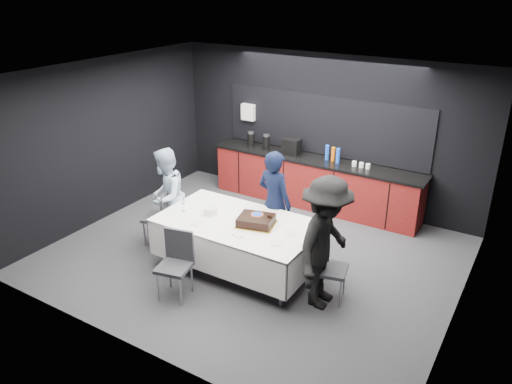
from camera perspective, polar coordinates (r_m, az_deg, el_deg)
ground at (r=7.88m, az=-0.38°, el=-7.27°), size 6.00×6.00×0.00m
room_shell at (r=7.11m, az=-0.42°, el=5.71°), size 6.04×5.04×2.82m
kitchenette at (r=9.41m, az=6.66°, el=1.57°), size 4.10×0.64×2.05m
party_table at (r=7.27m, az=-2.06°, el=-4.30°), size 2.32×1.32×0.78m
cake_assembly at (r=7.07m, az=0.02°, el=-3.29°), size 0.61×0.54×0.17m
plate_stack at (r=7.43m, az=-5.22°, el=-2.14°), size 0.21×0.21×0.10m
loose_plate_near at (r=7.19m, az=-6.70°, el=-3.55°), size 0.22×0.22×0.01m
loose_plate_right_a at (r=6.89m, az=3.84°, el=-4.70°), size 0.19×0.19×0.01m
loose_plate_right_b at (r=6.64m, az=2.45°, el=-5.80°), size 0.19×0.19×0.01m
loose_plate_far at (r=7.56m, az=0.28°, el=-1.95°), size 0.22×0.22×0.01m
fork_pile at (r=6.80m, az=-2.05°, el=-4.98°), size 0.17×0.14×0.02m
champagne_flute at (r=7.51m, az=-8.36°, el=-1.08°), size 0.06×0.06×0.22m
chair_left at (r=8.12m, az=-10.72°, el=-2.44°), size 0.51×0.51×0.92m
chair_right at (r=6.73m, az=7.92°, el=-8.05°), size 0.50×0.50×0.92m
chair_near at (r=6.84m, az=-9.09°, el=-7.56°), size 0.50×0.50×0.92m
person_center at (r=7.65m, az=2.12°, el=-1.21°), size 0.67×0.50×1.67m
person_left at (r=8.09m, az=-10.22°, el=-0.50°), size 0.81×0.92×1.58m
person_right at (r=6.44m, az=7.93°, el=-5.84°), size 0.69×1.17×1.80m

